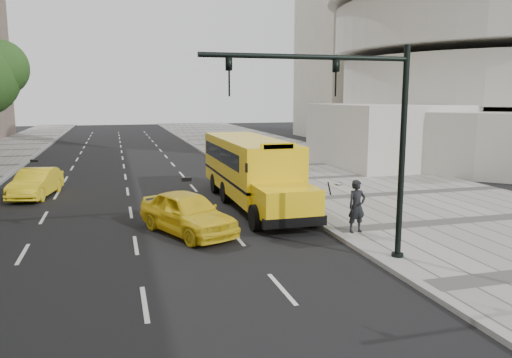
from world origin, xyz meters
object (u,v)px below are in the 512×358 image
object	(u,v)px
taxi_near	(187,213)
pedestrian	(357,206)
school_bus	(250,166)
traffic_signal	(360,127)
taxi_far	(36,183)

from	to	relation	value
taxi_near	pedestrian	bearing A→B (deg)	-42.97
school_bus	traffic_signal	xyz separation A→B (m)	(0.69, -9.40, 2.33)
school_bus	taxi_far	xyz separation A→B (m)	(-9.89, 4.15, -1.06)
traffic_signal	taxi_near	bearing A→B (deg)	131.72
school_bus	taxi_near	bearing A→B (deg)	-128.19
pedestrian	traffic_signal	size ratio (longest dim) A/B	0.30
taxi_near	traffic_signal	distance (m)	7.25
school_bus	taxi_far	distance (m)	10.78
taxi_far	traffic_signal	bearing A→B (deg)	-40.95
traffic_signal	taxi_far	bearing A→B (deg)	128.01
taxi_near	traffic_signal	bearing A→B (deg)	-72.17
taxi_far	school_bus	bearing A→B (deg)	-11.71
taxi_far	pedestrian	xyz separation A→B (m)	(12.05, -10.72, 0.39)
taxi_far	pedestrian	world-z (taller)	pedestrian
school_bus	taxi_far	world-z (taller)	school_bus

